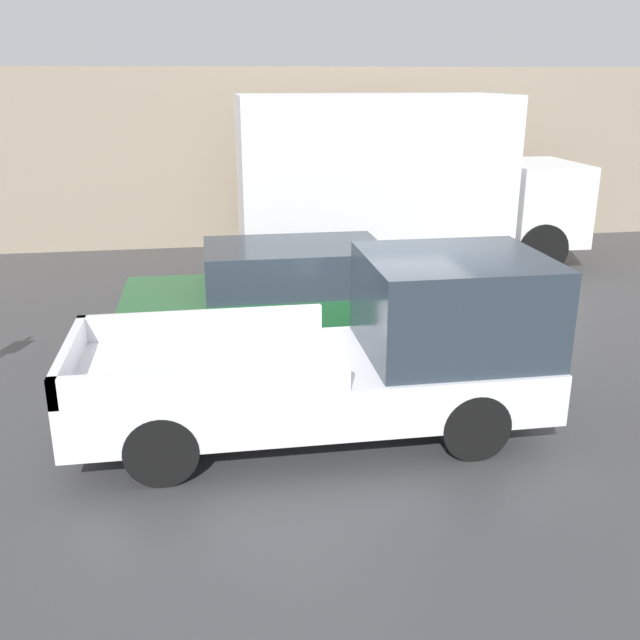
% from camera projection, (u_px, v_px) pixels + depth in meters
% --- Properties ---
extents(ground_plane, '(60.00, 60.00, 0.00)m').
position_uv_depth(ground_plane, '(374.00, 407.00, 8.97)').
color(ground_plane, '#3D3D3F').
extents(building_wall, '(28.00, 0.15, 4.16)m').
position_uv_depth(building_wall, '(287.00, 158.00, 17.08)').
color(building_wall, gray).
rests_on(building_wall, ground).
extents(pickup_truck, '(5.33, 1.98, 2.04)m').
position_uv_depth(pickup_truck, '(361.00, 352.00, 8.15)').
color(pickup_truck, silver).
rests_on(pickup_truck, ground).
extents(car, '(4.86, 1.93, 1.53)m').
position_uv_depth(car, '(288.00, 292.00, 10.97)').
color(car, '#1E592D').
rests_on(car, ground).
extents(delivery_truck, '(7.21, 2.39, 3.60)m').
position_uv_depth(delivery_truck, '(395.00, 178.00, 14.88)').
color(delivery_truck, white).
rests_on(delivery_truck, ground).
extents(newspaper_box, '(0.45, 0.40, 0.98)m').
position_uv_depth(newspaper_box, '(434.00, 222.00, 17.84)').
color(newspaper_box, red).
rests_on(newspaper_box, ground).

